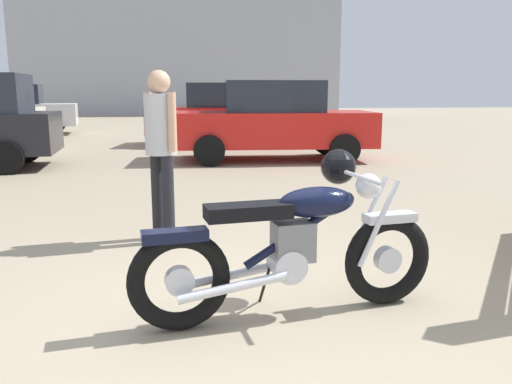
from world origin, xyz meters
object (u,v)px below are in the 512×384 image
object	(u,v)px
pale_sedan_back	(273,121)
blue_hatchback_right	(227,114)
red_hatchback_near	(10,110)
bystander	(161,138)
vintage_motorcycle	(296,242)

from	to	relation	value
pale_sedan_back	blue_hatchback_right	bearing A→B (deg)	105.53
pale_sedan_back	red_hatchback_near	bearing A→B (deg)	139.16
bystander	pale_sedan_back	bearing A→B (deg)	-147.99
vintage_motorcycle	blue_hatchback_right	bearing A→B (deg)	79.12
bystander	pale_sedan_back	world-z (taller)	pale_sedan_back
bystander	red_hatchback_near	xyz separation A→B (m)	(-5.56, 13.24, -0.18)
red_hatchback_near	vintage_motorcycle	bearing A→B (deg)	-75.33
bystander	red_hatchback_near	world-z (taller)	red_hatchback_near
blue_hatchback_right	vintage_motorcycle	bearing A→B (deg)	96.04
pale_sedan_back	red_hatchback_near	world-z (taller)	same
blue_hatchback_right	bystander	bearing A→B (deg)	89.71
vintage_motorcycle	blue_hatchback_right	distance (m)	10.98
bystander	red_hatchback_near	size ratio (longest dim) A/B	0.38
blue_hatchback_right	pale_sedan_back	distance (m)	3.33
red_hatchback_near	blue_hatchback_right	bearing A→B (deg)	-39.43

